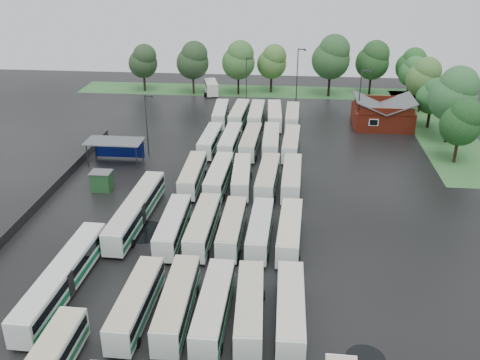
{
  "coord_description": "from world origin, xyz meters",
  "views": [
    {
      "loc": [
        7.88,
        -48.81,
        30.0
      ],
      "look_at": [
        2.0,
        12.0,
        2.5
      ],
      "focal_mm": 40.0,
      "sensor_mm": 36.0,
      "label": 1
    }
  ],
  "objects": [
    {
      "name": "ground",
      "position": [
        0.0,
        0.0,
        0.0
      ],
      "size": [
        160.0,
        160.0,
        0.0
      ],
      "primitive_type": "plane",
      "color": "black",
      "rests_on": "ground"
    },
    {
      "name": "brick_building",
      "position": [
        24.0,
        42.77,
        1.87
      ],
      "size": [
        10.07,
        8.6,
        5.39
      ],
      "color": "maroon",
      "rests_on": "ground"
    },
    {
      "name": "wash_shed",
      "position": [
        -17.2,
        22.02,
        2.99
      ],
      "size": [
        8.2,
        4.2,
        3.58
      ],
      "color": "#2D2D30",
      "rests_on": "ground"
    },
    {
      "name": "utility_hut",
      "position": [
        -16.2,
        12.6,
        1.32
      ],
      "size": [
        2.7,
        2.2,
        2.62
      ],
      "color": "#1C4921",
      "rests_on": "ground"
    },
    {
      "name": "grass_strip_north",
      "position": [
        2.0,
        64.8,
        0.01
      ],
      "size": [
        80.0,
        10.0,
        0.01
      ],
      "primitive_type": "cube",
      "color": "#31682F",
      "rests_on": "ground"
    },
    {
      "name": "grass_strip_east",
      "position": [
        34.0,
        42.8,
        0.01
      ],
      "size": [
        10.0,
        50.0,
        0.01
      ],
      "primitive_type": "cube",
      "color": "#31682F",
      "rests_on": "ground"
    },
    {
      "name": "west_fence",
      "position": [
        -22.2,
        8.0,
        0.6
      ],
      "size": [
        0.1,
        50.0,
        1.2
      ],
      "primitive_type": "cube",
      "color": "#2D2D30",
      "rests_on": "ground"
    },
    {
      "name": "bus_r1c0",
      "position": [
        -4.57,
        -12.44,
        1.65
      ],
      "size": [
        2.53,
        10.8,
        2.99
      ],
      "rotation": [
        0.0,
        0.0,
        -0.02
      ],
      "color": "white",
      "rests_on": "ground"
    },
    {
      "name": "bus_r1c1",
      "position": [
        -1.07,
        -12.14,
        1.69
      ],
      "size": [
        2.53,
        11.1,
        3.08
      ],
      "rotation": [
        0.0,
        0.0,
        0.02
      ],
      "color": "white",
      "rests_on": "ground"
    },
    {
      "name": "bus_r1c2",
      "position": [
        2.13,
        -12.47,
        1.69
      ],
      "size": [
        2.49,
        11.06,
        3.07
      ],
      "rotation": [
        0.0,
        0.0,
        -0.01
      ],
      "color": "white",
      "rests_on": "ground"
    },
    {
      "name": "bus_r1c3",
      "position": [
        5.15,
        -12.15,
        1.63
      ],
      "size": [
        2.77,
        10.75,
        2.97
      ],
      "rotation": [
        0.0,
        0.0,
        0.05
      ],
      "color": "white",
      "rests_on": "ground"
    },
    {
      "name": "bus_r1c4",
      "position": [
        8.59,
        -12.18,
        1.68
      ],
      "size": [
        2.48,
        10.98,
        3.05
      ],
      "rotation": [
        0.0,
        0.0,
        0.01
      ],
      "color": "white",
      "rests_on": "ground"
    },
    {
      "name": "bus_r2c0",
      "position": [
        -4.26,
        1.05,
        1.65
      ],
      "size": [
        2.47,
        10.83,
        3.01
      ],
      "rotation": [
        0.0,
        0.0,
        0.02
      ],
      "color": "white",
      "rests_on": "ground"
    },
    {
      "name": "bus_r2c1",
      "position": [
        -1.01,
        1.31,
        1.69
      ],
      "size": [
        2.52,
        11.11,
        3.08
      ],
      "rotation": [
        0.0,
        0.0,
        -0.02
      ],
      "color": "white",
      "rests_on": "ground"
    },
    {
      "name": "bus_r2c2",
      "position": [
        2.15,
        1.38,
        1.61
      ],
      "size": [
        2.39,
        10.57,
        2.93
      ],
      "rotation": [
        0.0,
        0.0,
        -0.01
      ],
      "color": "white",
      "rests_on": "ground"
    },
    {
      "name": "bus_r2c3",
      "position": [
        5.2,
        1.26,
        1.62
      ],
      "size": [
        2.53,
        10.65,
        2.95
      ],
      "rotation": [
        0.0,
        0.0,
        -0.03
      ],
      "color": "white",
      "rests_on": "ground"
    },
    {
      "name": "bus_r2c4",
      "position": [
        8.38,
        1.1,
        1.67
      ],
      "size": [
        2.76,
        10.98,
        3.03
      ],
      "rotation": [
        0.0,
        0.0,
        -0.04
      ],
      "color": "white",
      "rests_on": "ground"
    },
    {
      "name": "bus_r3c0",
      "position": [
        -4.58,
        14.97,
        1.66
      ],
      "size": [
        2.46,
        10.86,
        3.01
      ],
      "rotation": [
        0.0,
        0.0,
        0.01
      ],
      "color": "white",
      "rests_on": "ground"
    },
    {
      "name": "bus_r3c1",
      "position": [
        -1.05,
        14.72,
        1.7
      ],
      "size": [
        2.69,
        11.15,
        3.08
      ],
      "rotation": [
        0.0,
        0.0,
        -0.03
      ],
      "color": "white",
      "rests_on": "ground"
    },
    {
      "name": "bus_r3c2",
      "position": [
        1.9,
        15.08,
        1.61
      ],
      "size": [
        2.74,
        10.64,
        2.94
      ],
      "rotation": [
        0.0,
        0.0,
        0.05
      ],
      "color": "white",
      "rests_on": "ground"
    },
    {
      "name": "bus_r3c3",
      "position": [
        5.35,
        14.84,
        1.71
      ],
      "size": [
        2.89,
        11.24,
        3.1
      ],
      "rotation": [
        0.0,
        0.0,
        -0.05
      ],
      "color": "white",
      "rests_on": "ground"
    },
    {
      "name": "bus_r3c4",
      "position": [
        8.47,
        15.13,
        1.68
      ],
      "size": [
        2.62,
        11.06,
        3.06
      ],
      "rotation": [
        0.0,
        0.0,
        -0.03
      ],
      "color": "white",
      "rests_on": "ground"
    },
    {
      "name": "bus_r4c0",
      "position": [
        -4.23,
        28.37,
        1.62
      ],
      "size": [
        2.62,
        10.67,
        2.95
      ],
      "rotation": [
        0.0,
        0.0,
        -0.03
      ],
      "color": "white",
      "rests_on": "ground"
    },
    {
      "name": "bus_r4c1",
      "position": [
        -1.08,
        28.22,
        1.68
      ],
      "size": [
        2.71,
        11.03,
        3.05
      ],
      "rotation": [
        0.0,
        0.0,
        -0.04
      ],
      "color": "white",
      "rests_on": "ground"
    },
    {
      "name": "bus_r4c2",
      "position": [
        2.07,
        28.18,
        1.69
      ],
      "size": [
        2.78,
        11.15,
        3.08
      ],
      "rotation": [
        0.0,
        0.0,
        -0.04
      ],
      "color": "white",
      "rests_on": "ground"
    },
    {
      "name": "bus_r4c3",
      "position": [
        5.19,
        28.57,
        1.71
      ],
      "size": [
        2.52,
        11.2,
        3.11
      ],
      "rotation": [
        0.0,
        0.0,
        0.01
      ],
      "color": "white",
      "rests_on": "ground"
    },
    {
      "name": "bus_r4c4",
      "position": [
        8.28,
        28.13,
        1.66
      ],
      "size": [
        2.77,
        10.92,
        3.01
      ],
      "rotation": [
        0.0,
        0.0,
        -0.04
      ],
      "color": "white",
      "rests_on": "ground"
    },
    {
      "name": "bus_r5c0",
      "position": [
        -4.43,
        42.3,
        1.63
      ],
      "size": [
        2.78,
        10.76,
        2.97
      ],
      "rotation": [
        0.0,
        0.0,
        0.05
      ],
      "color": "white",
      "rests_on": "ground"
    },
    {
      "name": "bus_r5c1",
      "position": [
        -1.04,
        41.93,
        1.71
      ],
      "size": [
        2.89,
        11.27,
        3.11
      ],
      "rotation": [
        0.0,
        0.0,
        -0.05
      ],
      "color": "white",
      "rests_on": "ground"
    },
    {
      "name": "bus_r5c2",
      "position": [
        2.03,
        41.81,
        1.71
      ],
      "size": [
        2.43,
        11.17,
        3.11
      ],
      "rotation": [
        0.0,
        0.0,
        -0.0
      ],
      "color": "white",
      "rests_on": "ground"
    },
    {
      "name": "bus_r5c3",
      "position": [
        5.21,
        41.97,
        1.71
      ],
      "size": [
        2.92,
        11.28,
        3.11
      ],
      "rotation": [
        0.0,
        0.0,
        0.05
      ],
      "color": "white",
      "rests_on": "ground"
    },
    {
      "name": "bus_r5c4",
      "position": [
        8.36,
        41.92,
        1.62
      ],
      "size": [
        2.47,
        10.61,
        2.94
      ],
      "rotation": [
        0.0,
        0.0,
        -0.02
      ],
      "color": "white",
      "rests_on": "ground"
    },
    {
      "name": "artic_bus_west_b",
      "position": [
        -9.26,
        4.33,
        1.7
      ],
      "size": [
        2.91,
        16.59,
        3.07
      ],
      "rotation": [
        0.0,
        0.0,
        -0.04
      ],
      "color": "white",
      "rests_on": "ground"
    },
    {
      "name": "artic_bus_west_c",
      "position": [
        -12.29,
        -9.54,
        1.7
      ],
      "size": [
        2.83,
        16.54,
        3.06
      ],
      "rotation": [
        0.0,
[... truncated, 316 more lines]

